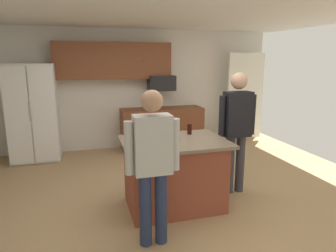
% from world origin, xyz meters
% --- Properties ---
extents(floor, '(7.04, 7.04, 0.00)m').
position_xyz_m(floor, '(0.00, 0.00, 0.00)').
color(floor, tan).
rests_on(floor, ground).
extents(ceiling, '(7.04, 7.04, 0.00)m').
position_xyz_m(ceiling, '(0.00, 0.00, 2.60)').
color(ceiling, white).
extents(back_wall, '(6.40, 0.10, 2.60)m').
position_xyz_m(back_wall, '(0.00, 2.80, 1.30)').
color(back_wall, silver).
rests_on(back_wall, ground).
extents(french_door_window_panel, '(0.90, 0.06, 2.00)m').
position_xyz_m(french_door_window_panel, '(2.60, 2.40, 1.10)').
color(french_door_window_panel, white).
rests_on(french_door_window_panel, ground).
extents(cabinet_run_upper, '(2.40, 0.38, 0.75)m').
position_xyz_m(cabinet_run_upper, '(-0.40, 2.60, 1.93)').
color(cabinet_run_upper, brown).
extents(cabinet_run_lower, '(1.80, 0.63, 0.90)m').
position_xyz_m(cabinet_run_lower, '(0.60, 2.48, 0.45)').
color(cabinet_run_lower, brown).
rests_on(cabinet_run_lower, ground).
extents(refrigerator, '(0.89, 0.76, 1.88)m').
position_xyz_m(refrigerator, '(-2.00, 2.38, 0.94)').
color(refrigerator, white).
rests_on(refrigerator, ground).
extents(microwave_over_range, '(0.56, 0.40, 0.32)m').
position_xyz_m(microwave_over_range, '(0.60, 2.50, 1.45)').
color(microwave_over_range, black).
extents(kitchen_island, '(1.36, 0.97, 0.92)m').
position_xyz_m(kitchen_island, '(0.05, -0.25, 0.47)').
color(kitchen_island, brown).
rests_on(kitchen_island, ground).
extents(person_host_foreground, '(0.57, 0.22, 1.66)m').
position_xyz_m(person_host_foreground, '(-0.41, -1.00, 0.96)').
color(person_host_foreground, '#232D4C').
rests_on(person_host_foreground, ground).
extents(person_guest_right, '(0.57, 0.23, 1.77)m').
position_xyz_m(person_guest_right, '(1.05, -0.06, 1.03)').
color(person_guest_right, '#383842').
rests_on(person_guest_right, ground).
extents(mug_ceramic_white, '(0.13, 0.09, 0.11)m').
position_xyz_m(mug_ceramic_white, '(-0.03, -0.17, 0.98)').
color(mug_ceramic_white, '#4C6B99').
rests_on(mug_ceramic_white, kitchen_island).
extents(glass_dark_ale, '(0.06, 0.06, 0.13)m').
position_xyz_m(glass_dark_ale, '(0.09, -0.26, 0.99)').
color(glass_dark_ale, black).
rests_on(glass_dark_ale, kitchen_island).
extents(tumbler_amber, '(0.07, 0.07, 0.14)m').
position_xyz_m(tumbler_amber, '(-0.40, 0.04, 0.99)').
color(tumbler_amber, black).
rests_on(tumbler_amber, kitchen_island).
extents(glass_short_whisky, '(0.06, 0.06, 0.15)m').
position_xyz_m(glass_short_whisky, '(0.35, 0.01, 1.00)').
color(glass_short_whisky, black).
rests_on(glass_short_whisky, kitchen_island).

